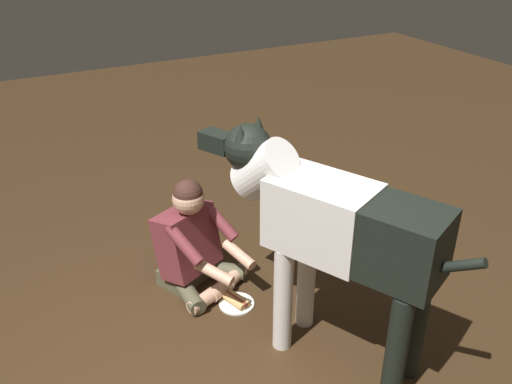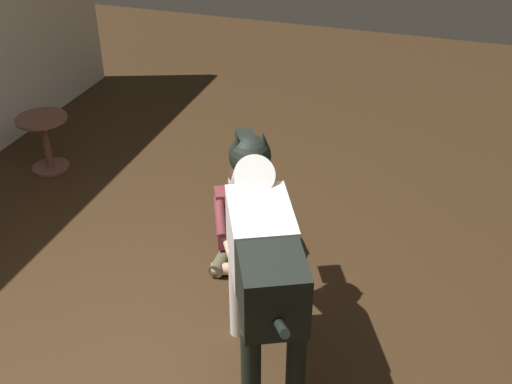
# 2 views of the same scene
# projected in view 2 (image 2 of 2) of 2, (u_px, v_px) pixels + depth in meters

# --- Properties ---
(ground_plane) EXTENTS (13.87, 13.87, 0.00)m
(ground_plane) POSITION_uv_depth(u_px,v_px,m) (158.00, 345.00, 4.12)
(ground_plane) COLOR #362514
(person_sitting_on_floor) EXTENTS (0.72, 0.63, 0.80)m
(person_sitting_on_floor) POSITION_uv_depth(u_px,v_px,m) (243.00, 222.00, 4.74)
(person_sitting_on_floor) COLOR brown
(person_sitting_on_floor) RESTS_ON ground
(large_dog) EXTENTS (1.54, 0.85, 1.32)m
(large_dog) POSITION_uv_depth(u_px,v_px,m) (262.00, 249.00, 3.60)
(large_dog) COLOR silver
(large_dog) RESTS_ON ground
(hot_dog_on_plate) EXTENTS (0.23, 0.23, 0.06)m
(hot_dog_on_plate) POSITION_uv_depth(u_px,v_px,m) (249.00, 284.00, 4.59)
(hot_dog_on_plate) COLOR silver
(hot_dog_on_plate) RESTS_ON ground
(round_side_table) EXTENTS (0.47, 0.47, 0.54)m
(round_side_table) POSITION_uv_depth(u_px,v_px,m) (45.00, 138.00, 5.90)
(round_side_table) COLOR brown
(round_side_table) RESTS_ON ground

